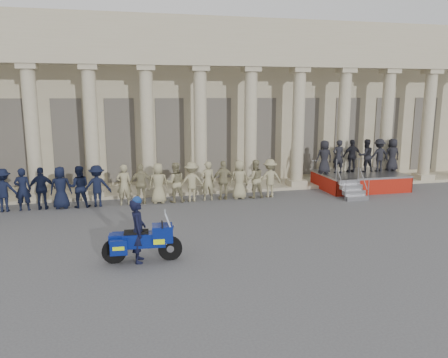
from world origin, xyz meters
TOP-DOWN VIEW (x-y plane):
  - ground at (0.00, 0.00)m, footprint 90.00×90.00m
  - building at (-0.00, 14.74)m, footprint 40.00×12.50m
  - officer_rank at (-3.81, 6.32)m, footprint 17.62×0.71m
  - reviewing_stand at (9.81, 7.14)m, footprint 4.85×4.08m
  - motorcycle at (-2.03, -0.81)m, footprint 2.38×0.99m
  - rider at (-2.16, -0.80)m, footprint 0.51×0.73m

SIDE VIEW (x-z plane):
  - ground at x=0.00m, z-range 0.00..0.00m
  - motorcycle at x=-2.03m, z-range -0.10..1.42m
  - officer_rank at x=-3.81m, z-range 0.00..1.87m
  - rider at x=-2.16m, z-range -0.01..2.01m
  - reviewing_stand at x=9.81m, z-range 0.15..2.76m
  - building at x=0.00m, z-range 0.02..9.02m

